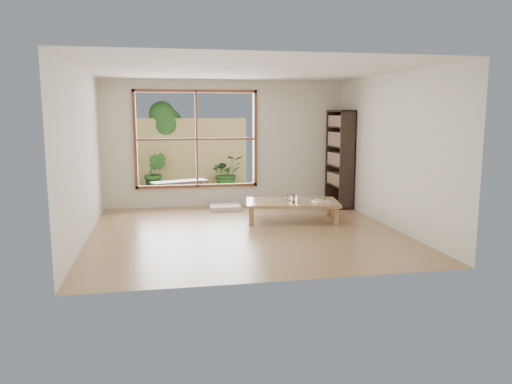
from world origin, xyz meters
The scene contains 15 objects.
ground centered at (0.00, 0.00, 0.00)m, with size 5.00×5.00×0.00m, color #956F4A.
low_table centered at (0.97, 0.66, 0.32)m, with size 1.78×1.19×0.36m.
floor_cushion centered at (-0.08, 2.00, 0.04)m, with size 0.61×0.61×0.09m, color silver.
bookshelf centered at (2.32, 1.90, 1.00)m, with size 0.32×0.90×1.99m, color black.
glass_tall centered at (0.98, 0.53, 0.43)m, with size 0.08×0.08×0.15m, color silver.
glass_mid centered at (1.03, 0.66, 0.41)m, with size 0.07×0.07×0.10m, color silver.
glass_short centered at (0.92, 0.76, 0.41)m, with size 0.08×0.08×0.10m, color silver.
glass_small centered at (0.96, 0.75, 0.39)m, with size 0.05×0.05×0.07m, color silver.
food_tray centered at (1.49, 0.52, 0.38)m, with size 0.33×0.26×0.09m.
deck centered at (-0.60, 3.56, 0.00)m, with size 2.80×2.00×0.05m, color #322B24.
garden_bench centered at (-0.94, 3.28, 0.36)m, with size 1.31×0.75×0.40m.
bamboo_fence centered at (-0.60, 4.56, 0.90)m, with size 2.80×0.06×1.80m, color tan.
shrub_right centered at (0.26, 4.28, 0.46)m, with size 0.79×0.68×0.87m, color #2D6224.
shrub_left centered at (-1.48, 4.23, 0.51)m, with size 0.53×0.43×0.97m, color #2D6224.
garden_tree centered at (-1.28, 4.86, 1.63)m, with size 1.04×0.85×2.22m.
Camera 1 is at (-1.35, -7.91, 1.95)m, focal length 35.00 mm.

